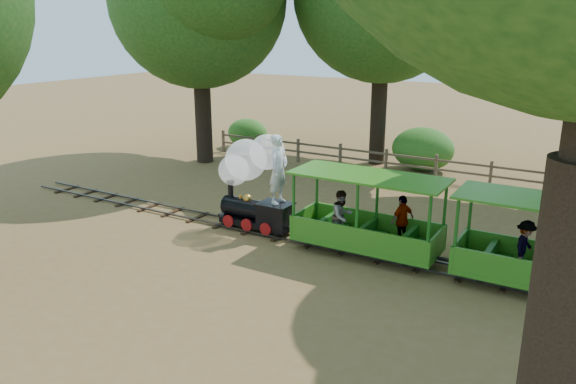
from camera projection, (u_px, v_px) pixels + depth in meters
The scene contains 9 objects.
ground at pixel (313, 243), 15.24m from camera, with size 90.00×90.00×0.00m, color brown.
track at pixel (313, 241), 15.22m from camera, with size 22.00×1.00×0.10m.
locomotive at pixel (254, 174), 15.78m from camera, with size 2.50×1.18×2.92m.
carriage_front at pixel (366, 224), 14.21m from camera, with size 3.89×1.59×2.02m.
carriage_rear at pixel (547, 258), 12.18m from camera, with size 3.89×1.59×2.02m.
fence at pixel (411, 163), 21.67m from camera, with size 18.10×0.10×1.00m.
shrub_west at pixel (247, 133), 26.87m from camera, with size 2.02×1.56×1.40m, color #2D6B1E.
shrub_mid_w at pixel (423, 149), 22.64m from camera, with size 2.52×1.94×1.75m, color #2D6B1E.
shrub_mid_e at pixel (423, 152), 22.66m from camera, with size 2.13×1.64×1.48m, color #2D6B1E.
Camera 1 is at (6.64, -12.57, 5.70)m, focal length 35.00 mm.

